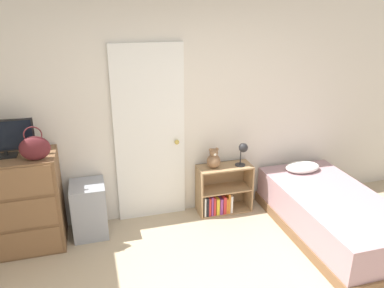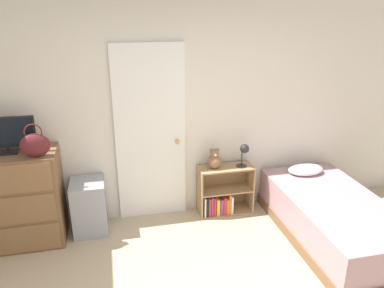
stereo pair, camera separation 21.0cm
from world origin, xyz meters
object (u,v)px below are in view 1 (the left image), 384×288
dresser (19,203)px  bed (332,214)px  bookshelf (221,194)px  storage_bin (89,209)px  teddy_bear (214,159)px  tv (3,138)px  handbag (35,148)px  desk_lamp (243,150)px

dresser → bed: (3.33, -0.69, -0.28)m
bookshelf → bed: (1.05, -0.80, 0.01)m
storage_bin → teddy_bear: bearing=2.4°
dresser → bookshelf: dresser is taller
tv → storage_bin: 1.19m
storage_bin → bed: size_ratio=0.32×
dresser → bookshelf: (2.28, 0.12, -0.29)m
storage_bin → bed: storage_bin is taller
handbag → desk_lamp: handbag is taller
tv → teddy_bear: (2.22, 0.09, -0.52)m
dresser → teddy_bear: size_ratio=4.11×
bookshelf → desk_lamp: bearing=-9.7°
dresser → storage_bin: bearing=4.4°
handbag → bookshelf: bearing=7.6°
bookshelf → desk_lamp: (0.25, -0.04, 0.59)m
storage_bin → bookshelf: storage_bin is taller
handbag → bed: bearing=-9.8°
dresser → desk_lamp: 2.56m
teddy_bear → dresser: bearing=-176.9°
tv → bed: (3.37, -0.71, -1.00)m
storage_bin → bed: (2.64, -0.74, -0.07)m
bed → handbag: bearing=170.2°
tv → desk_lamp: bearing=1.1°
bookshelf → bed: bearing=-37.4°
dresser → desk_lamp: size_ratio=3.57×
handbag → storage_bin: handbag is taller
storage_bin → bookshelf: size_ratio=0.92×
bookshelf → teddy_bear: size_ratio=2.65×
tv → desk_lamp: (2.58, 0.05, -0.42)m
bookshelf → tv: bearing=-177.7°
tv → desk_lamp: size_ratio=1.97×
storage_bin → bookshelf: (1.59, 0.06, -0.08)m
tv → storage_bin: bearing=2.3°
desk_lamp → bed: 1.24m
storage_bin → bookshelf: 1.60m
handbag → bed: (3.07, -0.53, -0.93)m
teddy_bear → desk_lamp: bearing=-6.9°
dresser → desk_lamp: bearing=1.7°
dresser → storage_bin: 0.72m
handbag → storage_bin: bearing=25.8°
dresser → bed: dresser is taller
dresser → teddy_bear: 2.19m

